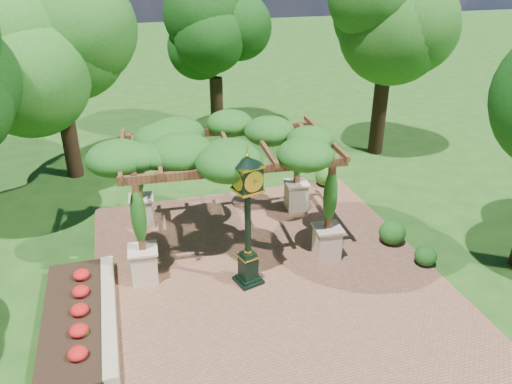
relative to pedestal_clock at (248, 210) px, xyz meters
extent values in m
plane|color=#1E4714|center=(0.65, -1.05, -2.42)|extent=(120.00, 120.00, 0.00)
cube|color=brown|center=(0.65, -0.05, -2.40)|extent=(10.00, 12.00, 0.04)
cube|color=#C6B793|center=(-3.95, -0.55, -2.22)|extent=(0.35, 5.00, 0.40)
cube|color=red|center=(-4.85, -0.55, -2.24)|extent=(1.50, 5.00, 0.36)
cube|color=black|center=(0.00, 0.00, -2.33)|extent=(0.88, 0.88, 0.11)
cube|color=black|center=(0.00, 0.00, -1.85)|extent=(0.55, 0.55, 0.80)
cube|color=gold|center=(0.00, 0.00, -1.50)|extent=(0.61, 0.61, 0.04)
cylinder|color=black|center=(0.00, 0.00, -0.35)|extent=(0.22, 0.22, 2.03)
cube|color=black|center=(0.00, 0.00, 0.98)|extent=(0.77, 0.77, 0.62)
cylinder|color=beige|center=(0.09, -0.30, 0.98)|extent=(0.52, 0.17, 0.53)
cone|color=black|center=(0.00, 0.00, 1.46)|extent=(0.99, 0.99, 0.22)
sphere|color=gold|center=(0.00, 0.00, 1.59)|extent=(0.12, 0.12, 0.12)
cube|color=beige|center=(-2.88, 0.96, -1.87)|extent=(0.77, 0.77, 1.01)
cube|color=brown|center=(-2.88, 0.96, -0.27)|extent=(0.19, 0.19, 2.08)
cube|color=beige|center=(2.72, 0.61, -1.87)|extent=(0.77, 0.77, 1.01)
cube|color=brown|center=(2.72, 0.61, -0.27)|extent=(0.19, 0.19, 2.08)
cube|color=beige|center=(-2.67, 4.32, -1.87)|extent=(0.77, 0.77, 1.01)
cube|color=brown|center=(-2.67, 4.32, -0.27)|extent=(0.19, 0.19, 2.08)
cube|color=beige|center=(2.93, 3.98, -1.87)|extent=(0.77, 0.77, 1.01)
cube|color=brown|center=(2.93, 3.98, -0.27)|extent=(0.19, 0.19, 2.08)
cube|color=brown|center=(-0.08, 0.79, 0.85)|extent=(6.51, 0.56, 0.25)
cube|color=brown|center=(0.13, 4.15, 0.85)|extent=(6.51, 0.56, 0.25)
ellipsoid|color=#1D5117|center=(0.03, 2.47, 1.16)|extent=(6.75, 4.44, 1.12)
cube|color=#9C9B93|center=(1.31, 8.21, -2.37)|extent=(0.66, 0.66, 0.10)
cylinder|color=#9C9B93|center=(1.31, 8.21, -1.91)|extent=(0.34, 0.34, 0.92)
cylinder|color=#9C9B93|center=(1.31, 8.21, -1.43)|extent=(0.63, 0.63, 0.05)
ellipsoid|color=#194F16|center=(5.48, -0.64, -2.07)|extent=(0.78, 0.78, 0.61)
ellipsoid|color=#1F5818|center=(5.13, 0.77, -1.99)|extent=(0.89, 0.89, 0.79)
ellipsoid|color=#2C651D|center=(4.82, 5.55, -1.98)|extent=(1.11, 1.11, 0.80)
cylinder|color=#301E12|center=(-5.14, 9.53, -0.99)|extent=(0.66, 0.66, 2.86)
ellipsoid|color=#255C1A|center=(-5.14, 9.53, 2.69)|extent=(4.31, 4.31, 4.51)
cylinder|color=black|center=(1.99, 13.56, -0.98)|extent=(0.68, 0.68, 2.88)
ellipsoid|color=#11390E|center=(1.99, 13.56, 2.74)|extent=(3.57, 3.57, 4.55)
cylinder|color=black|center=(8.62, 8.41, -0.66)|extent=(0.68, 0.68, 3.51)
ellipsoid|color=#215217|center=(8.62, 8.41, 3.86)|extent=(4.47, 4.47, 5.54)
camera|label=1|loc=(-3.10, -11.58, 6.42)|focal=35.00mm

